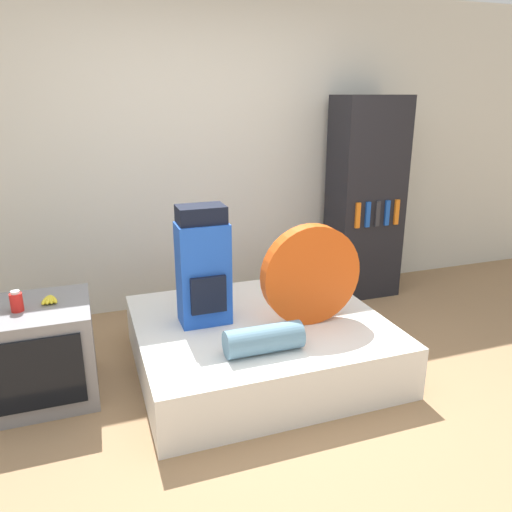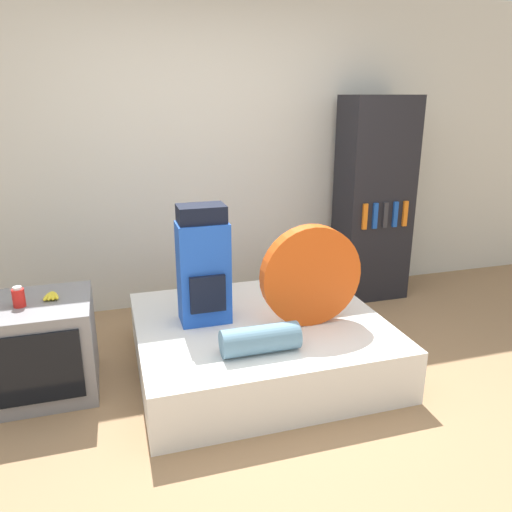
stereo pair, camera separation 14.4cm
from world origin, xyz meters
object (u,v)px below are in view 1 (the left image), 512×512
at_px(canister, 16,302).
at_px(bookshelf, 365,199).
at_px(sleeping_roll, 264,339).
at_px(tent_bag, 311,275).
at_px(television, 40,352).
at_px(backpack, 203,267).

distance_m(canister, bookshelf, 2.95).
bearing_deg(sleeping_roll, tent_bag, 33.96).
xyz_separation_m(canister, bookshelf, (2.81, 0.89, 0.24)).
bearing_deg(television, backpack, -0.62).
relative_size(sleeping_roll, television, 0.73).
distance_m(sleeping_roll, bookshelf, 2.08).
relative_size(backpack, television, 1.24).
bearing_deg(canister, sleeping_roll, -20.60).
distance_m(backpack, sleeping_roll, 0.64).
bearing_deg(sleeping_roll, bookshelf, 43.22).
height_order(backpack, bookshelf, bookshelf).
height_order(television, bookshelf, bookshelf).
distance_m(backpack, bookshelf, 1.92).
relative_size(tent_bag, television, 1.05).
relative_size(tent_bag, sleeping_roll, 1.43).
bearing_deg(tent_bag, canister, 173.13).
bearing_deg(backpack, tent_bag, -19.91).
bearing_deg(backpack, canister, -178.75).
xyz_separation_m(tent_bag, sleeping_roll, (-0.43, -0.29, -0.25)).
relative_size(tent_bag, canister, 5.33).
height_order(backpack, canister, backpack).
bearing_deg(bookshelf, canister, -162.32).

